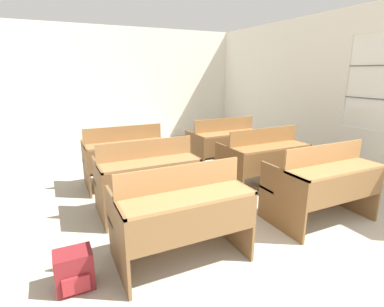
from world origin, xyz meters
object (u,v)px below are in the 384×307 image
(bench_front_left, at_px, (181,213))
(bench_second_left, at_px, (147,176))
(bench_third_right, at_px, (225,144))
(schoolbag, at_px, (74,270))
(bench_front_right, at_px, (323,182))
(bench_third_left, at_px, (125,155))
(bench_second_right, at_px, (263,159))

(bench_front_left, relative_size, bench_second_left, 1.00)
(bench_third_right, bearing_deg, schoolbag, -142.12)
(bench_front_left, height_order, schoolbag, bench_front_left)
(bench_front_right, height_order, bench_second_left, same)
(bench_second_left, distance_m, schoolbag, 1.54)
(bench_second_left, height_order, bench_third_right, same)
(bench_second_left, xyz_separation_m, bench_third_right, (1.83, 1.09, 0.00))
(bench_front_right, distance_m, schoolbag, 2.86)
(bench_third_left, xyz_separation_m, schoolbag, (-0.98, -2.21, -0.33))
(bench_front_left, bearing_deg, bench_third_right, 50.31)
(bench_front_left, distance_m, schoolbag, 1.03)
(bench_second_left, height_order, bench_third_left, same)
(bench_second_left, bearing_deg, bench_third_left, 91.19)
(bench_front_left, relative_size, bench_front_right, 1.00)
(bench_front_left, height_order, bench_second_left, same)
(schoolbag, bearing_deg, bench_second_left, 47.94)
(bench_front_left, distance_m, bench_front_right, 1.86)
(bench_front_left, distance_m, bench_third_left, 2.24)
(bench_front_right, distance_m, bench_second_right, 1.13)
(bench_front_right, bearing_deg, bench_second_right, 89.68)
(bench_front_left, bearing_deg, bench_second_right, 31.08)
(bench_second_left, xyz_separation_m, schoolbag, (-1.01, -1.11, -0.33))
(bench_front_left, height_order, bench_third_right, same)
(bench_front_left, relative_size, schoolbag, 3.62)
(bench_front_right, bearing_deg, bench_front_left, 179.98)
(schoolbag, bearing_deg, bench_front_left, -1.82)
(bench_front_left, xyz_separation_m, bench_second_right, (1.87, 1.13, 0.00))
(bench_front_right, relative_size, bench_third_left, 1.00)
(schoolbag, bearing_deg, bench_third_right, 37.88)
(bench_front_left, bearing_deg, schoolbag, 178.18)
(bench_front_left, height_order, bench_front_right, same)
(bench_front_right, xyz_separation_m, bench_third_left, (-1.86, 2.24, 0.00))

